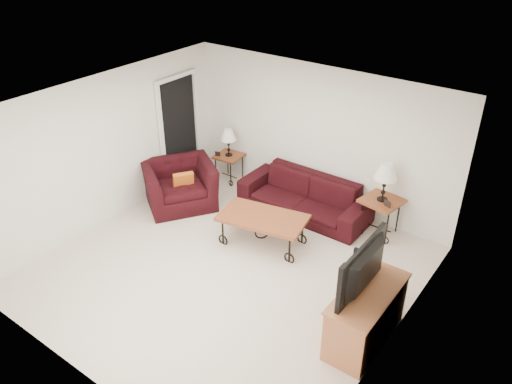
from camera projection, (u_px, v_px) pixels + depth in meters
ground at (228, 269)px, 7.63m from camera, size 5.00×5.00×0.00m
wall_back at (318, 137)px, 8.76m from camera, size 5.00×0.02×2.50m
wall_front at (71, 296)px, 5.26m from camera, size 5.00×0.02×2.50m
wall_left at (106, 150)px, 8.29m from camera, size 0.02×5.00×2.50m
wall_right at (399, 263)px, 5.72m from camera, size 0.02×5.00×2.50m
ceiling at (223, 110)px, 6.39m from camera, size 5.00×5.00×0.00m
doorway at (179, 132)px, 9.55m from camera, size 0.08×0.94×2.04m
sofa at (304, 196)px, 8.84m from camera, size 2.28×0.89×0.67m
side_table_left at (229, 167)px, 9.94m from camera, size 0.53×0.53×0.53m
side_table_right at (380, 217)px, 8.30m from camera, size 0.67×0.67×0.64m
lamp_left at (228, 142)px, 9.67m from camera, size 0.33×0.33×0.53m
lamp_right at (385, 182)px, 7.98m from camera, size 0.42×0.42×0.64m
photo_frame_left at (218, 154)px, 9.75m from camera, size 0.11×0.04×0.09m
photo_frame_right at (387, 204)px, 7.93m from camera, size 0.12×0.06×0.11m
coffee_table at (263, 230)px, 8.08m from camera, size 1.46×0.98×0.50m
armchair at (180, 185)px, 9.08m from camera, size 1.53×1.58×0.78m
throw_pillow at (183, 182)px, 8.90m from camera, size 0.27×0.34×0.35m
tv_stand at (366, 316)px, 6.25m from camera, size 0.52×1.25×0.75m
television at (371, 270)px, 5.91m from camera, size 0.15×1.12×0.64m
backpack at (364, 248)px, 7.73m from camera, size 0.34×0.27×0.42m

